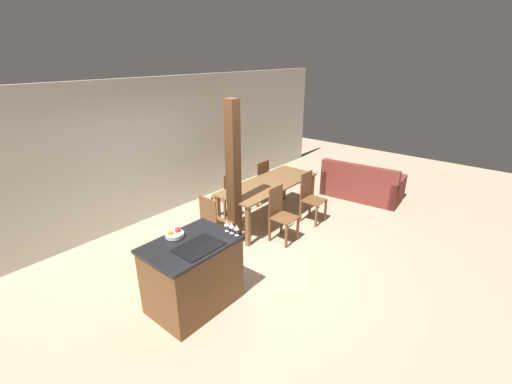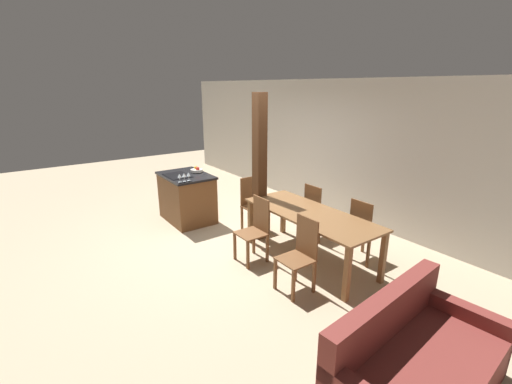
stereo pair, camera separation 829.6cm
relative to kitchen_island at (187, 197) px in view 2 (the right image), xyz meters
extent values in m
plane|color=tan|center=(1.16, 0.21, -0.47)|extent=(16.00, 16.00, 0.00)
cube|color=beige|center=(1.16, 2.72, 0.88)|extent=(11.20, 0.08, 2.70)
cube|color=brown|center=(0.00, 0.00, -0.02)|extent=(1.09, 0.77, 0.89)
cube|color=black|center=(0.00, 0.00, 0.44)|extent=(1.13, 0.81, 0.04)
cube|color=black|center=(0.00, -0.16, 0.47)|extent=(0.56, 0.40, 0.01)
cylinder|color=silver|center=(-0.04, 0.26, 0.50)|extent=(0.24, 0.24, 0.05)
sphere|color=red|center=(0.02, 0.25, 0.55)|extent=(0.07, 0.07, 0.07)
sphere|color=gold|center=(-0.09, 0.27, 0.54)|extent=(0.07, 0.07, 0.07)
cylinder|color=silver|center=(0.49, -0.33, 0.48)|extent=(0.06, 0.06, 0.00)
cylinder|color=silver|center=(0.49, -0.33, 0.52)|extent=(0.01, 0.01, 0.08)
cone|color=silver|center=(0.49, -0.33, 0.59)|extent=(0.07, 0.07, 0.07)
cylinder|color=silver|center=(0.49, -0.24, 0.48)|extent=(0.06, 0.06, 0.00)
cylinder|color=silver|center=(0.49, -0.24, 0.52)|extent=(0.01, 0.01, 0.08)
cone|color=silver|center=(0.49, -0.24, 0.59)|extent=(0.07, 0.07, 0.07)
cylinder|color=silver|center=(0.49, -0.16, 0.48)|extent=(0.06, 0.06, 0.00)
cylinder|color=silver|center=(0.49, -0.16, 0.52)|extent=(0.01, 0.01, 0.08)
cone|color=silver|center=(0.49, -0.16, 0.59)|extent=(0.07, 0.07, 0.07)
cube|color=brown|center=(2.60, 0.79, 0.29)|extent=(2.19, 0.85, 0.03)
cube|color=brown|center=(1.57, 0.43, -0.10)|extent=(0.07, 0.07, 0.75)
cube|color=brown|center=(3.64, 0.43, -0.10)|extent=(0.07, 0.07, 0.75)
cube|color=brown|center=(1.57, 1.15, -0.10)|extent=(0.07, 0.07, 0.75)
cube|color=brown|center=(3.64, 1.15, -0.10)|extent=(0.07, 0.07, 0.75)
cube|color=brown|center=(2.11, 0.06, -0.02)|extent=(0.40, 0.40, 0.02)
cube|color=brown|center=(2.11, 0.25, 0.25)|extent=(0.38, 0.02, 0.52)
cube|color=brown|center=(1.93, -0.11, -0.25)|extent=(0.04, 0.04, 0.44)
cube|color=brown|center=(2.29, -0.11, -0.25)|extent=(0.04, 0.04, 0.44)
cube|color=brown|center=(1.93, 0.24, -0.25)|extent=(0.04, 0.04, 0.44)
cube|color=brown|center=(2.29, 0.24, -0.25)|extent=(0.04, 0.04, 0.44)
cube|color=brown|center=(3.10, 0.06, -0.02)|extent=(0.40, 0.40, 0.02)
cube|color=brown|center=(3.10, 0.25, 0.25)|extent=(0.38, 0.02, 0.52)
cube|color=brown|center=(2.92, -0.11, -0.25)|extent=(0.04, 0.04, 0.44)
cube|color=brown|center=(3.27, -0.11, -0.25)|extent=(0.04, 0.04, 0.44)
cube|color=brown|center=(2.92, 0.24, -0.25)|extent=(0.04, 0.04, 0.44)
cube|color=brown|center=(3.27, 0.24, -0.25)|extent=(0.04, 0.04, 0.44)
cube|color=brown|center=(2.11, 1.52, -0.02)|extent=(0.40, 0.40, 0.02)
cube|color=brown|center=(2.11, 1.33, 0.25)|extent=(0.38, 0.02, 0.52)
cube|color=brown|center=(2.29, 1.69, -0.25)|extent=(0.04, 0.04, 0.44)
cube|color=brown|center=(1.93, 1.69, -0.25)|extent=(0.04, 0.04, 0.44)
cube|color=brown|center=(2.29, 1.34, -0.25)|extent=(0.04, 0.04, 0.44)
cube|color=brown|center=(1.93, 1.34, -0.25)|extent=(0.04, 0.04, 0.44)
cube|color=brown|center=(3.10, 1.52, -0.02)|extent=(0.40, 0.40, 0.02)
cube|color=brown|center=(3.10, 1.33, 0.25)|extent=(0.38, 0.02, 0.52)
cube|color=brown|center=(3.27, 1.69, -0.25)|extent=(0.04, 0.04, 0.44)
cube|color=brown|center=(2.92, 1.69, -0.25)|extent=(0.04, 0.04, 0.44)
cube|color=brown|center=(3.27, 1.34, -0.25)|extent=(0.04, 0.04, 0.44)
cube|color=brown|center=(2.92, 1.34, -0.25)|extent=(0.04, 0.04, 0.44)
cube|color=brown|center=(1.21, 0.79, -0.02)|extent=(0.40, 0.40, 0.02)
cube|color=brown|center=(1.02, 0.79, 0.25)|extent=(0.02, 0.38, 0.52)
cube|color=brown|center=(1.38, 0.61, -0.25)|extent=(0.04, 0.04, 0.44)
cube|color=brown|center=(1.38, 0.97, -0.25)|extent=(0.04, 0.04, 0.44)
cube|color=brown|center=(1.03, 0.61, -0.25)|extent=(0.04, 0.04, 0.44)
cube|color=brown|center=(1.03, 0.97, -0.25)|extent=(0.04, 0.04, 0.44)
cube|color=maroon|center=(4.92, -0.15, -0.25)|extent=(1.03, 1.78, 0.43)
cube|color=maroon|center=(4.57, -0.18, 0.17)|extent=(0.32, 1.72, 0.42)
cube|color=maroon|center=(4.85, 0.63, -0.18)|extent=(0.88, 0.22, 0.57)
cube|color=#4C2D19|center=(1.50, 0.67, 0.77)|extent=(0.18, 0.18, 2.47)
camera|label=1|loc=(-2.30, -2.96, 2.62)|focal=24.00mm
camera|label=2|loc=(5.98, -2.61, 2.09)|focal=24.00mm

